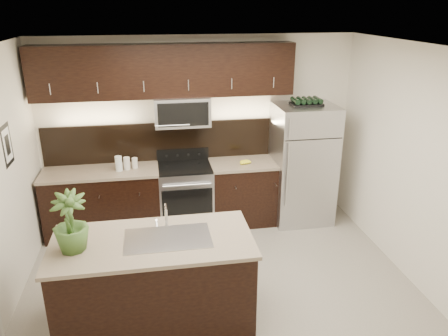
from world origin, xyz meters
name	(u,v)px	position (x,y,z in m)	size (l,w,h in m)	color
ground	(222,292)	(0.00, 0.00, 0.00)	(4.50, 4.50, 0.00)	gray
room_walls	(211,153)	(-0.11, -0.04, 1.70)	(4.52, 4.02, 2.71)	silver
counter_run	(171,197)	(-0.46, 1.69, 0.47)	(3.51, 0.65, 0.94)	black
upper_fixtures	(167,79)	(-0.43, 1.84, 2.14)	(3.49, 0.40, 1.66)	black
island	(155,280)	(-0.74, -0.32, 0.47)	(1.96, 0.96, 0.94)	black
sink_faucet	(168,237)	(-0.59, -0.31, 0.96)	(0.84, 0.50, 0.28)	silver
refrigerator	(302,164)	(1.48, 1.63, 0.88)	(0.85, 0.76, 1.76)	#B2B2B7
wine_rack	(306,102)	(1.48, 1.63, 1.80)	(0.43, 0.27, 0.10)	black
plant	(70,222)	(-1.47, -0.38, 1.23)	(0.32, 0.32, 0.58)	#385823
canisters	(125,163)	(-1.07, 1.67, 1.03)	(0.30, 0.16, 0.21)	silver
french_press	(283,154)	(1.17, 1.64, 1.04)	(0.09, 0.09, 0.27)	silver
bananas	(242,162)	(0.56, 1.61, 0.97)	(0.17, 0.13, 0.05)	yellow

